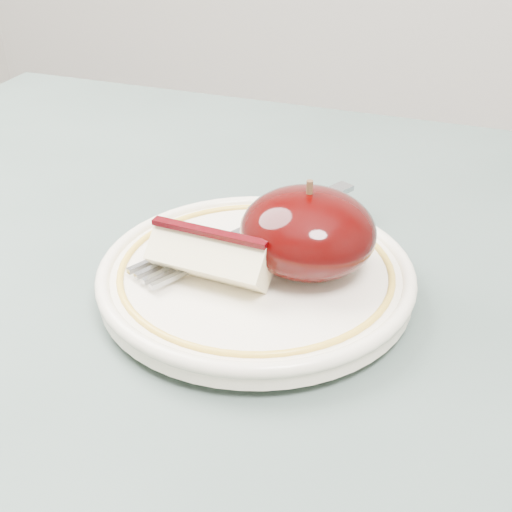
% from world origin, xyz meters
% --- Properties ---
extents(plate, '(0.20, 0.20, 0.02)m').
position_xyz_m(plate, '(-0.03, 0.10, 0.76)').
color(plate, beige).
rests_on(plate, table).
extents(apple_half, '(0.08, 0.08, 0.06)m').
position_xyz_m(apple_half, '(-0.01, 0.12, 0.79)').
color(apple_half, black).
rests_on(apple_half, plate).
extents(apple_wedge, '(0.07, 0.04, 0.03)m').
position_xyz_m(apple_wedge, '(-0.05, 0.08, 0.78)').
color(apple_wedge, beige).
rests_on(apple_wedge, plate).
extents(fork, '(0.10, 0.18, 0.00)m').
position_xyz_m(fork, '(-0.05, 0.14, 0.77)').
color(fork, gray).
rests_on(fork, plate).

